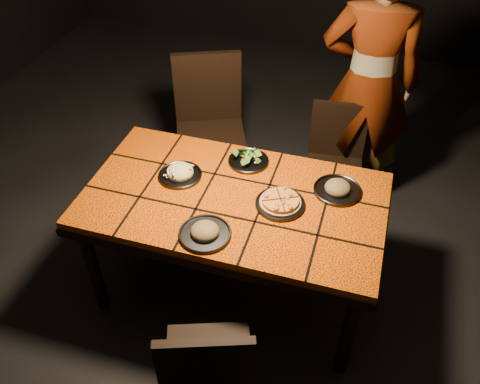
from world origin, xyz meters
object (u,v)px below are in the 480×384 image
(plate_pasta, at_px, (180,173))
(plate_pizza, at_px, (280,203))
(chair_near, at_px, (208,370))
(chair_far_right, at_px, (335,155))
(diner, at_px, (369,84))
(dining_table, at_px, (234,207))
(chair_far_left, at_px, (210,119))

(plate_pasta, bearing_deg, plate_pizza, -6.51)
(chair_near, relative_size, chair_far_right, 1.06)
(chair_far_right, bearing_deg, chair_near, -105.78)
(diner, distance_m, plate_pizza, 1.19)
(dining_table, height_order, plate_pizza, plate_pizza)
(chair_far_left, bearing_deg, plate_pizza, -74.32)
(dining_table, distance_m, plate_pasta, 0.36)
(dining_table, height_order, chair_far_left, chair_far_left)
(chair_far_right, height_order, plate_pasta, chair_far_right)
(dining_table, xyz_separation_m, chair_near, (0.15, -0.85, -0.17))
(chair_far_left, bearing_deg, plate_pasta, -104.55)
(chair_near, bearing_deg, chair_far_right, -119.17)
(plate_pizza, height_order, plate_pasta, plate_pasta)
(diner, bearing_deg, chair_far_right, 57.83)
(plate_pizza, relative_size, plate_pasta, 1.20)
(chair_far_left, height_order, plate_pasta, chair_far_left)
(chair_near, xyz_separation_m, diner, (0.41, 2.00, 0.40))
(plate_pasta, bearing_deg, dining_table, -12.68)
(chair_far_right, bearing_deg, plate_pizza, -108.18)
(diner, xyz_separation_m, plate_pizza, (-0.31, -1.14, -0.14))
(chair_far_right, relative_size, diner, 0.46)
(chair_far_left, distance_m, diner, 1.10)
(chair_far_left, bearing_deg, chair_far_right, -23.12)
(diner, relative_size, plate_pizza, 6.17)
(dining_table, xyz_separation_m, chair_far_left, (-0.46, 0.89, -0.08))
(chair_far_right, xyz_separation_m, diner, (0.13, 0.25, 0.43))
(dining_table, xyz_separation_m, chair_far_right, (0.44, 0.89, -0.20))
(dining_table, distance_m, plate_pizza, 0.27)
(chair_far_right, bearing_deg, dining_table, -122.43)
(chair_near, distance_m, diner, 2.08)
(chair_near, distance_m, plate_pasta, 1.08)
(dining_table, height_order, chair_far_right, chair_far_right)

